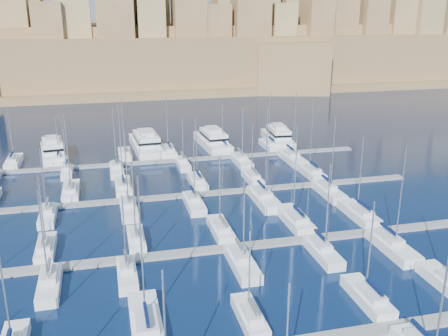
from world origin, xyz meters
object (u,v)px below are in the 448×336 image
object	(u,v)px
motor_yacht_b	(146,143)
motor_yacht_d	(278,137)
motor_yacht_c	(213,140)
motor_yacht_a	(53,150)
sailboat_2	(146,323)
sailboat_4	(368,297)

from	to	relation	value
motor_yacht_b	motor_yacht_d	world-z (taller)	same
motor_yacht_c	motor_yacht_a	bearing A→B (deg)	-179.12
sailboat_2	motor_yacht_b	world-z (taller)	sailboat_2
motor_yacht_a	motor_yacht_d	distance (m)	53.86
sailboat_4	motor_yacht_c	world-z (taller)	sailboat_4
motor_yacht_c	motor_yacht_d	distance (m)	16.59
motor_yacht_b	motor_yacht_c	distance (m)	16.18
sailboat_2	sailboat_4	xyz separation A→B (m)	(25.30, -0.96, -0.06)
sailboat_2	motor_yacht_d	world-z (taller)	sailboat_2
sailboat_2	motor_yacht_a	world-z (taller)	sailboat_2
sailboat_4	motor_yacht_a	size ratio (longest dim) A/B	0.74
sailboat_2	motor_yacht_a	xyz separation A→B (m)	(-14.55, 69.23, 0.94)
sailboat_2	motor_yacht_d	xyz separation A→B (m)	(39.31, 69.14, 0.94)
motor_yacht_b	motor_yacht_d	bearing A→B (deg)	-2.72
sailboat_2	sailboat_4	bearing A→B (deg)	-2.17
motor_yacht_b	motor_yacht_d	size ratio (longest dim) A/B	1.19
sailboat_4	motor_yacht_a	distance (m)	80.72
motor_yacht_a	motor_yacht_b	xyz separation A→B (m)	(21.13, 1.46, 0.00)
sailboat_2	motor_yacht_a	bearing A→B (deg)	101.86
sailboat_4	motor_yacht_d	xyz separation A→B (m)	(14.02, 70.10, 1.00)
motor_yacht_a	sailboat_2	bearing A→B (deg)	-78.14
motor_yacht_a	sailboat_4	bearing A→B (deg)	-60.42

